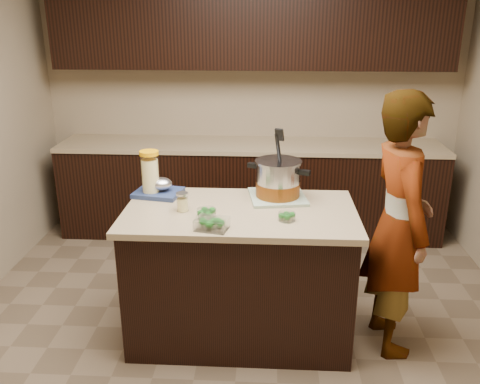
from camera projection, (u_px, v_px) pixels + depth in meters
The scene contains 13 objects.
ground_plane at pixel (240, 332), 3.49m from camera, with size 4.00×4.00×0.00m, color brown.
room_shell at pixel (240, 78), 2.91m from camera, with size 4.04×4.04×2.72m.
back_cabinets at pixel (250, 138), 4.80m from camera, with size 3.60×0.63×2.33m.
island at pixel (240, 273), 3.33m from camera, with size 1.46×0.81×0.90m.
dish_towel at pixel (278, 197), 3.38m from camera, with size 0.36×0.36×0.02m, color #58825A.
stock_pot at pixel (278, 181), 3.34m from camera, with size 0.41×0.40×0.44m.
lemonade_pitcher at pixel (150, 176), 3.38m from camera, with size 0.14×0.14×0.31m.
mason_jar at pixel (182, 202), 3.15m from camera, with size 0.08×0.08×0.13m.
broccoli_tub_left at pixel (207, 214), 3.06m from camera, with size 0.13×0.13×0.06m.
broccoli_tub_right at pixel (287, 217), 3.02m from camera, with size 0.13×0.13×0.05m.
broccoli_tub_rect at pixel (212, 224), 2.89m from camera, with size 0.21×0.17×0.07m.
blue_tray at pixel (159, 189), 3.43m from camera, with size 0.34×0.29×0.11m.
person at pixel (398, 225), 3.12m from camera, with size 0.61×0.40×1.67m, color gray.
Camera 1 is at (0.17, -2.95, 2.08)m, focal length 38.00 mm.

